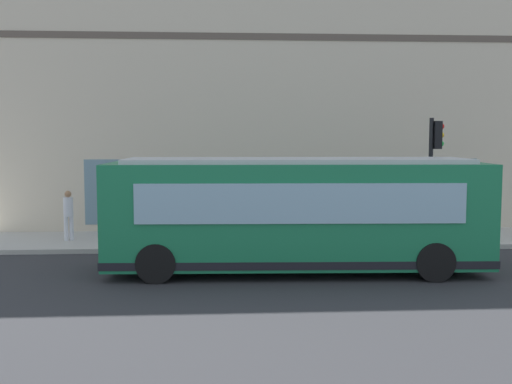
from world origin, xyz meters
The scene contains 8 objects.
ground centered at (0.00, 0.00, 0.00)m, with size 120.00×120.00×0.00m, color #2D2D30.
sidewalk_curb centered at (4.42, 0.00, 0.07)m, with size 3.63×40.00×0.15m, color #B2ADA3.
building_corner centered at (10.96, 0.00, 6.60)m, with size 9.52×21.04×13.22m.
city_bus_nearside centered at (-0.33, 0.40, 1.55)m, with size 2.93×10.13×3.07m.
traffic_light_near_corner centered at (2.98, -4.54, 3.00)m, with size 0.32×0.49×4.09m.
fire_hydrant centered at (4.95, -2.40, 0.51)m, with size 0.35×0.35×0.74m.
pedestrian_walking_along_curb centered at (4.27, 7.49, 1.12)m, with size 0.32×0.32×1.68m.
newspaper_vending_box centered at (4.72, -5.32, 0.60)m, with size 0.44×0.42×0.90m.
Camera 1 is at (-16.48, 2.48, 3.67)m, focal length 42.99 mm.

